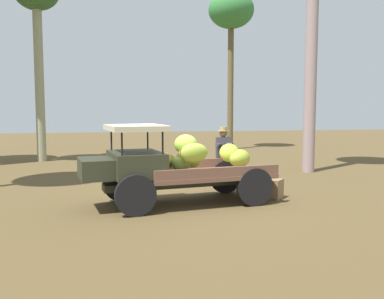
# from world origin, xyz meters

# --- Properties ---
(ground_plane) EXTENTS (60.00, 60.00, 0.00)m
(ground_plane) POSITION_xyz_m (0.00, 0.00, 0.00)
(ground_plane) COLOR brown
(truck) EXTENTS (4.62, 2.35, 1.88)m
(truck) POSITION_xyz_m (0.31, 0.40, 0.92)
(truck) COLOR #2E3122
(truck) RESTS_ON ground
(farmer) EXTENTS (0.52, 0.47, 1.73)m
(farmer) POSITION_xyz_m (-1.46, -1.43, 0.99)
(farmer) COLOR #485E6A
(farmer) RESTS_ON ground
(wooden_crate) EXTENTS (0.65, 0.64, 0.48)m
(wooden_crate) POSITION_xyz_m (-2.32, 0.11, 0.24)
(wooden_crate) COLOR olive
(wooden_crate) RESTS_ON ground
(forest_tree_4) EXTENTS (1.83, 1.83, 7.72)m
(forest_tree_4) POSITION_xyz_m (4.55, -8.75, 6.40)
(forest_tree_4) COLOR gray
(forest_tree_4) RESTS_ON ground
(forest_tree_6) EXTENTS (2.41, 2.41, 8.37)m
(forest_tree_6) POSITION_xyz_m (-4.70, -12.26, 7.17)
(forest_tree_6) COLOR brown
(forest_tree_6) RESTS_ON ground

